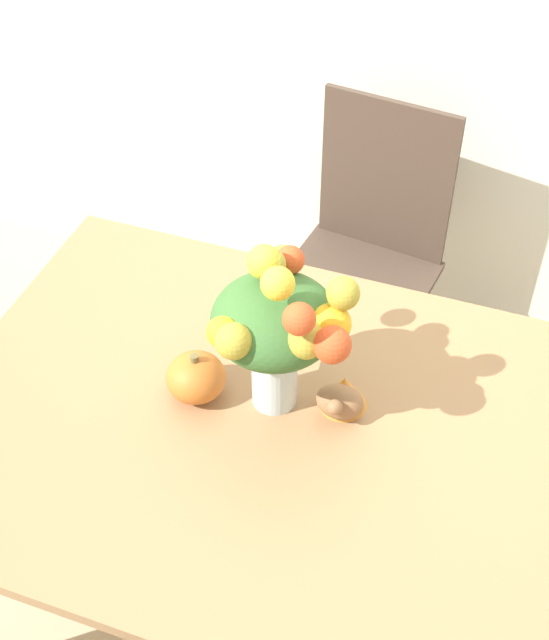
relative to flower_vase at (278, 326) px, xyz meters
The scene contains 6 objects.
ground_plane 0.97m from the flower_vase, 80.98° to the right, with size 12.00×12.00×0.00m, color tan.
dining_table 0.32m from the flower_vase, 80.98° to the right, with size 1.41×1.02×0.75m.
flower_vase is the anchor object (origin of this frame).
pumpkin 0.25m from the flower_vase, 167.87° to the right, with size 0.13×0.13×0.12m.
turkey_figurine 0.23m from the flower_vase, 11.33° to the left, with size 0.10×0.13×0.08m.
dining_chair_near_window 0.95m from the flower_vase, 91.50° to the left, with size 0.47×0.47×0.95m.
Camera 1 is at (0.40, -1.11, 2.17)m, focal length 50.00 mm.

